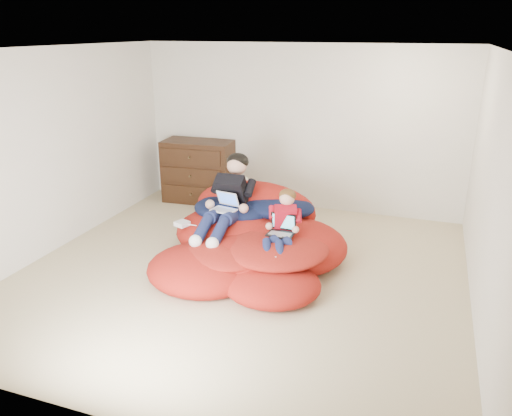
{
  "coord_description": "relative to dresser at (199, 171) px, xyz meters",
  "views": [
    {
      "loc": [
        1.89,
        -4.88,
        2.7
      ],
      "look_at": [
        0.06,
        0.33,
        0.7
      ],
      "focal_mm": 35.0,
      "sensor_mm": 36.0,
      "label": 1
    }
  ],
  "objects": [
    {
      "name": "room_shell",
      "position": [
        1.59,
        -2.21,
        -0.28
      ],
      "size": [
        5.1,
        5.1,
        2.77
      ],
      "color": "tan",
      "rests_on": "ground"
    },
    {
      "name": "dresser",
      "position": [
        0.0,
        0.0,
        0.0
      ],
      "size": [
        1.14,
        0.65,
        1.0
      ],
      "color": "#311C0D",
      "rests_on": "ground"
    },
    {
      "name": "beanbag_pile",
      "position": [
        1.57,
        -1.8,
        -0.25
      ],
      "size": [
        2.25,
        2.38,
        0.85
      ],
      "color": "#AD1C13",
      "rests_on": "ground"
    },
    {
      "name": "cream_pillow",
      "position": [
        1.0,
        -0.86,
        0.12
      ],
      "size": [
        0.48,
        0.31,
        0.31
      ],
      "primitive_type": "ellipsoid",
      "color": "beige",
      "rests_on": "beanbag_pile"
    },
    {
      "name": "older_boy",
      "position": [
        1.2,
        -1.64,
        0.23
      ],
      "size": [
        0.39,
        1.29,
        0.87
      ],
      "color": "black",
      "rests_on": "beanbag_pile"
    },
    {
      "name": "younger_boy",
      "position": [
        2.02,
        -2.01,
        0.11
      ],
      "size": [
        0.35,
        0.83,
        0.64
      ],
      "color": "#B40F20",
      "rests_on": "beanbag_pile"
    },
    {
      "name": "laptop_white",
      "position": [
        1.2,
        -1.74,
        0.14
      ],
      "size": [
        0.33,
        0.34,
        0.21
      ],
      "color": "silver",
      "rests_on": "older_boy"
    },
    {
      "name": "laptop_black",
      "position": [
        2.02,
        -2.03,
        0.05
      ],
      "size": [
        0.31,
        0.26,
        0.22
      ],
      "color": "black",
      "rests_on": "younger_boy"
    },
    {
      "name": "power_adapter",
      "position": [
        0.72,
        -1.98,
        -0.08
      ],
      "size": [
        0.19,
        0.19,
        0.06
      ],
      "primitive_type": "cube",
      "rotation": [
        0.0,
        0.0,
        -0.34
      ],
      "color": "silver",
      "rests_on": "beanbag_pile"
    }
  ]
}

